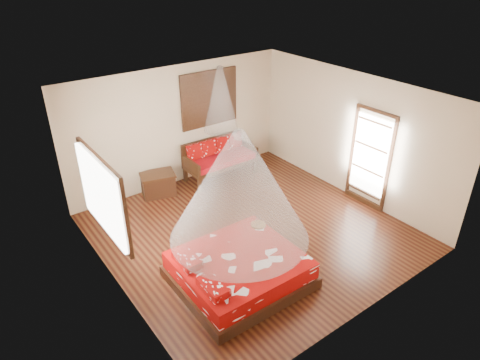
# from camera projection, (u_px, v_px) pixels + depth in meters

# --- Properties ---
(room) EXTENTS (5.54, 5.54, 2.84)m
(room) POSITION_uv_depth(u_px,v_px,m) (252.00, 169.00, 7.94)
(room) COLOR black
(room) RESTS_ON ground
(bed) EXTENTS (2.09, 1.89, 0.64)m
(bed) POSITION_uv_depth(u_px,v_px,m) (238.00, 270.00, 7.18)
(bed) COLOR black
(bed) RESTS_ON floor
(daybed) EXTENTS (1.75, 0.78, 0.94)m
(daybed) POSITION_uv_depth(u_px,v_px,m) (219.00, 157.00, 10.47)
(daybed) COLOR black
(daybed) RESTS_ON floor
(storage_chest) EXTENTS (0.89, 0.74, 0.53)m
(storage_chest) POSITION_uv_depth(u_px,v_px,m) (158.00, 184.00, 9.79)
(storage_chest) COLOR black
(storage_chest) RESTS_ON floor
(shutter_panel) EXTENTS (1.52, 0.06, 1.32)m
(shutter_panel) POSITION_uv_depth(u_px,v_px,m) (209.00, 99.00, 10.05)
(shutter_panel) COLOR black
(shutter_panel) RESTS_ON wall_back
(window_left) EXTENTS (0.10, 1.74, 1.34)m
(window_left) POSITION_uv_depth(u_px,v_px,m) (105.00, 195.00, 6.52)
(window_left) COLOR black
(window_left) RESTS_ON wall_left
(glazed_door) EXTENTS (0.08, 1.02, 2.16)m
(glazed_door) POSITION_uv_depth(u_px,v_px,m) (370.00, 159.00, 9.09)
(glazed_door) COLOR black
(glazed_door) RESTS_ON floor
(wine_tray) EXTENTS (0.28, 0.28, 0.22)m
(wine_tray) POSITION_uv_depth(u_px,v_px,m) (258.00, 223.00, 7.88)
(wine_tray) COLOR brown
(wine_tray) RESTS_ON bed
(mosquito_net_main) EXTENTS (2.21, 2.21, 1.80)m
(mosquito_net_main) POSITION_uv_depth(u_px,v_px,m) (239.00, 187.00, 6.43)
(mosquito_net_main) COLOR white
(mosquito_net_main) RESTS_ON ceiling
(mosquito_net_daybed) EXTENTS (0.81, 0.81, 1.50)m
(mosquito_net_daybed) POSITION_uv_depth(u_px,v_px,m) (220.00, 99.00, 9.68)
(mosquito_net_daybed) COLOR white
(mosquito_net_daybed) RESTS_ON ceiling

